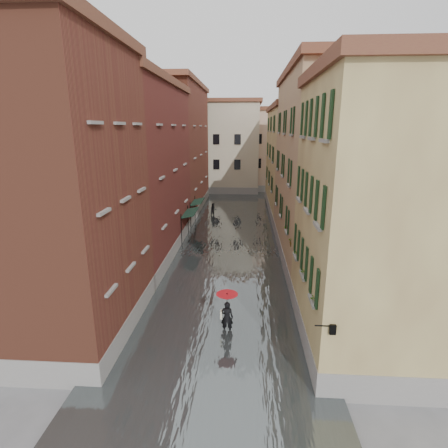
% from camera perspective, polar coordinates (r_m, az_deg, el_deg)
% --- Properties ---
extents(ground, '(120.00, 120.00, 0.00)m').
position_cam_1_polar(ground, '(19.33, -0.79, -14.34)').
color(ground, '#5D5D5F').
rests_on(ground, ground).
extents(floodwater, '(10.00, 60.00, 0.20)m').
position_cam_1_polar(floodwater, '(31.23, 1.07, -2.24)').
color(floodwater, '#495051').
rests_on(floodwater, ground).
extents(building_left_near, '(6.00, 8.00, 13.00)m').
position_cam_1_polar(building_left_near, '(17.20, -25.44, 3.55)').
color(building_left_near, brown).
rests_on(building_left_near, ground).
extents(building_left_mid, '(6.00, 14.00, 12.50)m').
position_cam_1_polar(building_left_mid, '(27.24, -14.30, 7.93)').
color(building_left_mid, '#551E1B').
rests_on(building_left_mid, ground).
extents(building_left_far, '(6.00, 16.00, 14.00)m').
position_cam_1_polar(building_left_far, '(41.64, -8.03, 11.75)').
color(building_left_far, brown).
rests_on(building_left_far, ground).
extents(building_right_near, '(6.00, 8.00, 11.50)m').
position_cam_1_polar(building_right_near, '(16.23, 23.98, 0.35)').
color(building_right_near, olive).
rests_on(building_right_near, ground).
extents(building_right_mid, '(6.00, 14.00, 13.00)m').
position_cam_1_polar(building_right_mid, '(26.51, 16.17, 8.15)').
color(building_right_mid, '#96755B').
rests_on(building_right_mid, ground).
extents(building_right_far, '(6.00, 16.00, 11.50)m').
position_cam_1_polar(building_right_far, '(41.28, 11.74, 9.81)').
color(building_right_far, olive).
rests_on(building_right_far, ground).
extents(building_end_cream, '(12.00, 9.00, 13.00)m').
position_cam_1_polar(building_end_cream, '(54.97, -0.85, 12.25)').
color(building_end_cream, '#C1B899').
rests_on(building_end_cream, ground).
extents(building_end_pink, '(10.00, 9.00, 12.00)m').
position_cam_1_polar(building_end_pink, '(57.02, 8.56, 11.70)').
color(building_end_pink, tan).
rests_on(building_end_pink, ground).
extents(awning_near, '(1.09, 3.41, 2.80)m').
position_cam_1_polar(awning_near, '(30.23, -5.59, 1.77)').
color(awning_near, black).
rests_on(awning_near, ground).
extents(awning_far, '(1.09, 3.08, 2.80)m').
position_cam_1_polar(awning_far, '(34.61, -4.40, 3.54)').
color(awning_far, black).
rests_on(awning_far, ground).
extents(wall_lantern, '(0.71, 0.22, 0.35)m').
position_cam_1_polar(wall_lantern, '(12.94, 17.18, -15.99)').
color(wall_lantern, black).
rests_on(wall_lantern, ground).
extents(window_planters, '(0.59, 10.62, 0.84)m').
position_cam_1_polar(window_planters, '(18.43, 12.19, -4.22)').
color(window_planters, brown).
rests_on(window_planters, ground).
extents(pedestrian_main, '(1.06, 1.06, 2.06)m').
position_cam_1_polar(pedestrian_main, '(17.08, 0.49, -13.62)').
color(pedestrian_main, black).
rests_on(pedestrian_main, ground).
extents(pedestrian_far, '(0.90, 0.80, 1.53)m').
position_cam_1_polar(pedestrian_far, '(38.68, -1.75, 2.26)').
color(pedestrian_far, black).
rests_on(pedestrian_far, ground).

